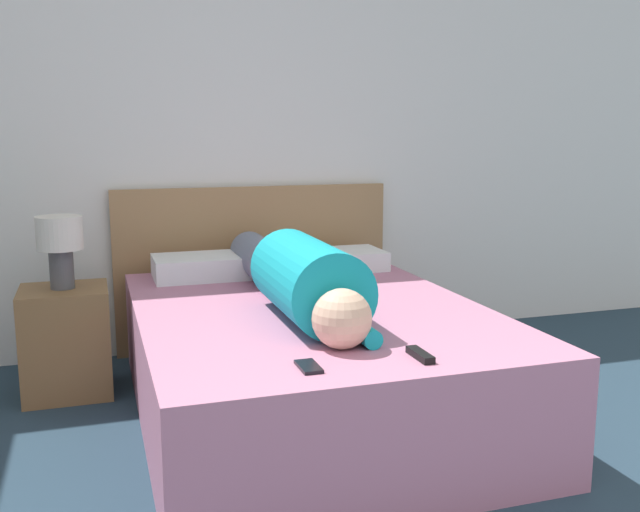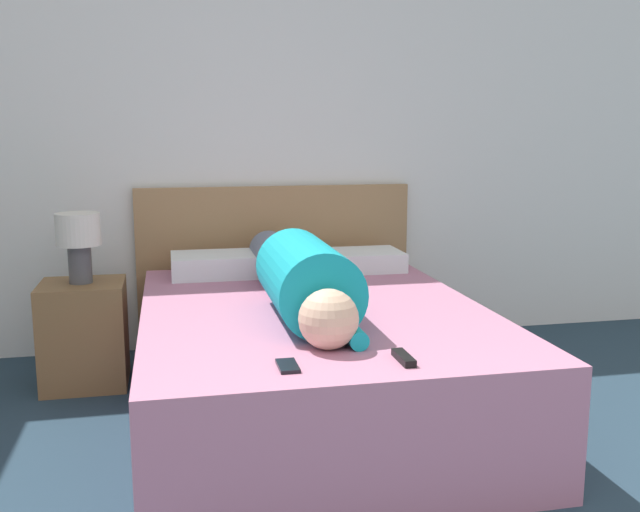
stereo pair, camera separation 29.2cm
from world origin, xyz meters
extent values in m
cube|color=white|center=(0.00, 3.88, 1.30)|extent=(5.74, 0.06, 2.60)
cube|color=#B2708E|center=(0.04, 2.72, 0.25)|extent=(1.47, 1.95, 0.49)
cube|color=#A37A51|center=(0.04, 3.81, 0.47)|extent=(1.59, 0.04, 0.94)
cube|color=brown|center=(-0.99, 3.32, 0.26)|extent=(0.40, 0.37, 0.52)
cylinder|color=#4C4C51|center=(-0.99, 3.32, 0.61)|extent=(0.11, 0.11, 0.19)
cylinder|color=silver|center=(-0.99, 3.32, 0.78)|extent=(0.21, 0.21, 0.16)
sphere|color=#DBB293|center=(-0.03, 2.11, 0.60)|extent=(0.21, 0.21, 0.21)
cylinder|color=#149EAD|center=(-0.03, 2.51, 0.66)|extent=(0.33, 0.67, 0.33)
cylinder|color=slate|center=(-0.03, 3.25, 0.60)|extent=(0.21, 0.80, 0.21)
cylinder|color=#149EAD|center=(0.07, 2.16, 0.53)|extent=(0.07, 0.22, 0.07)
cube|color=white|center=(-0.25, 3.49, 0.55)|extent=(0.61, 0.33, 0.12)
cube|color=white|center=(0.39, 3.49, 0.55)|extent=(0.58, 0.33, 0.10)
cube|color=black|center=(0.19, 1.93, 0.51)|extent=(0.04, 0.15, 0.02)
cube|color=black|center=(-0.20, 1.94, 0.50)|extent=(0.06, 0.13, 0.01)
camera|label=1|loc=(-0.84, -0.17, 1.26)|focal=40.00mm
camera|label=2|loc=(-0.56, -0.24, 1.26)|focal=40.00mm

